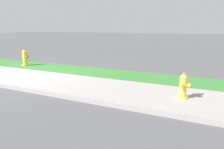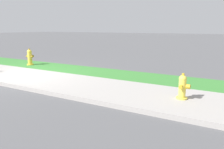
# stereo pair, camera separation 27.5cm
# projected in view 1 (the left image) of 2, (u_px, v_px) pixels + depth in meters

# --- Properties ---
(ground_plane) EXTENTS (120.00, 120.00, 0.00)m
(ground_plane) POSITION_uv_depth(u_px,v_px,m) (17.00, 76.00, 8.06)
(ground_plane) COLOR #515154
(sidewalk_pavement) EXTENTS (18.00, 2.29, 0.01)m
(sidewalk_pavement) POSITION_uv_depth(u_px,v_px,m) (17.00, 76.00, 8.06)
(sidewalk_pavement) COLOR #9E9993
(sidewalk_pavement) RESTS_ON ground
(grass_verge) EXTENTS (18.00, 1.66, 0.01)m
(grass_verge) POSITION_uv_depth(u_px,v_px,m) (53.00, 68.00, 9.78)
(grass_verge) COLOR #387A33
(grass_verge) RESTS_ON ground
(fire_hydrant_at_driveway) EXTENTS (0.39, 0.36, 0.79)m
(fire_hydrant_at_driveway) POSITION_uv_depth(u_px,v_px,m) (25.00, 58.00, 10.23)
(fire_hydrant_at_driveway) COLOR gold
(fire_hydrant_at_driveway) RESTS_ON ground
(fire_hydrant_far_end) EXTENTS (0.33, 0.36, 0.66)m
(fire_hydrant_far_end) POSITION_uv_depth(u_px,v_px,m) (183.00, 86.00, 5.51)
(fire_hydrant_far_end) COLOR yellow
(fire_hydrant_far_end) RESTS_ON ground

